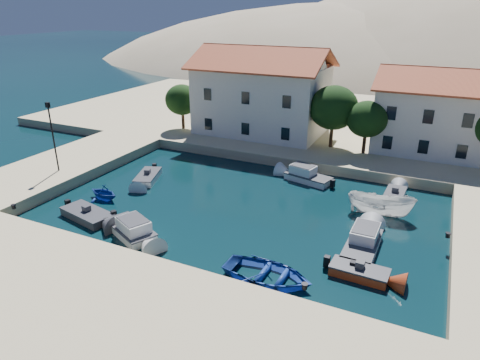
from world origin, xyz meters
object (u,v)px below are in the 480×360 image
cabin_cruiser_east (362,244)px  boat_east (379,215)px  building_mid (431,109)px  cabin_cruiser_south (130,228)px  rowboat_south (267,280)px  building_left (262,89)px  lamppost (52,130)px

cabin_cruiser_east → boat_east: bearing=-1.8°
building_mid → cabin_cruiser_south: 31.71m
cabin_cruiser_east → rowboat_south: bearing=142.9°
cabin_cruiser_south → boat_east: cabin_cruiser_south is taller
building_left → building_mid: building_left is taller
building_mid → boat_east: bearing=-97.3°
lamppost → cabin_cruiser_south: 13.91m
cabin_cruiser_east → boat_east: 5.82m
building_mid → rowboat_south: (-6.59, -26.99, -5.22)m
building_left → lamppost: 23.10m
lamppost → cabin_cruiser_east: lamppost is taller
cabin_cruiser_south → building_left: bearing=116.7°
building_mid → cabin_cruiser_south: bearing=-123.5°
building_left → cabin_cruiser_south: building_left is taller
cabin_cruiser_east → lamppost: bearing=89.9°
rowboat_south → cabin_cruiser_east: (4.36, 5.64, 0.48)m
building_mid → cabin_cruiser_south: building_mid is taller
building_mid → boat_east: 16.53m
boat_east → cabin_cruiser_east: bearing=173.9°
building_left → cabin_cruiser_east: (15.77, -20.35, -5.46)m
cabin_cruiser_south → boat_east: 18.63m
building_mid → boat_east: size_ratio=2.11×
building_left → cabin_cruiser_south: (0.70, -25.15, -5.46)m
cabin_cruiser_south → lamppost: bearing=-177.8°
cabin_cruiser_east → building_left: bearing=38.4°
cabin_cruiser_south → rowboat_south: 10.76m
building_left → rowboat_south: bearing=-66.3°
lamppost → building_left: bearing=60.1°
boat_east → building_mid: bearing=-11.0°
cabin_cruiser_south → boat_east: bearing=59.7°
rowboat_south → cabin_cruiser_south: bearing=86.5°
lamppost → boat_east: size_ratio=1.25×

